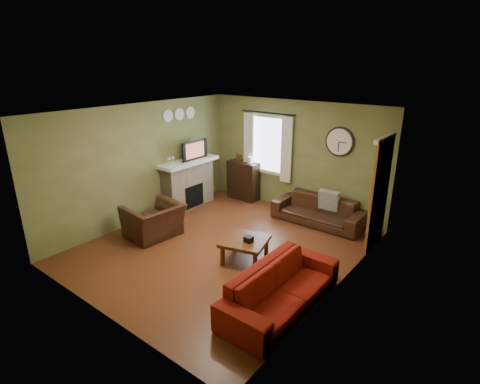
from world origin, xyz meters
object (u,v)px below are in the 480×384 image
Objects in this scene: bookshelf at (243,180)px; coffee_table at (245,250)px; sofa_brown at (318,210)px; armchair at (154,221)px; sofa_red at (281,287)px.

coffee_table is (1.97, -2.52, -0.29)m from bookshelf.
sofa_brown is (2.26, -0.22, -0.20)m from bookshelf.
bookshelf is at bearing 128.03° from coffee_table.
armchair is 2.09m from coffee_table.
sofa_brown is 3.56m from armchair.
bookshelf is at bearing 44.41° from sofa_red.
bookshelf is at bearing 174.52° from sofa_brown.
sofa_brown is at bearing -5.48° from bookshelf.
bookshelf reaches higher than sofa_brown.
sofa_red is at bearing -72.71° from sofa_brown.
coffee_table is (-1.24, 0.75, -0.11)m from sofa_red.
sofa_brown is 2.33m from coffee_table.
sofa_red is at bearing -31.36° from coffee_table.
sofa_red reaches higher than coffee_table.
bookshelf is 2.90m from armchair.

